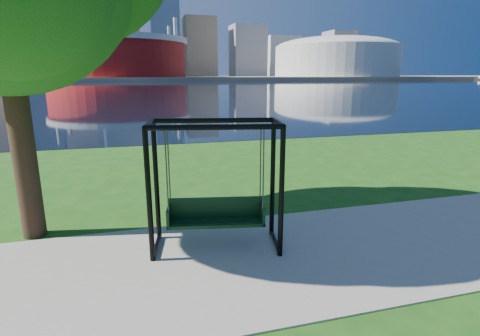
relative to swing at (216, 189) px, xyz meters
name	(u,v)px	position (x,y,z in m)	size (l,w,h in m)	color
ground	(233,250)	(0.28, -0.22, -1.23)	(900.00, 900.00, 0.00)	#1E5114
path	(239,261)	(0.28, -0.72, -1.22)	(120.00, 4.00, 0.03)	#9E937F
river	(140,87)	(0.28, 101.78, -1.22)	(900.00, 180.00, 0.02)	black
far_bank	(135,78)	(0.28, 305.78, -0.23)	(900.00, 228.00, 2.00)	#937F60
stadium	(117,56)	(-9.72, 234.78, 12.99)	(83.00, 83.00, 32.00)	maroon
arena	(336,56)	(135.28, 234.78, 14.64)	(84.00, 84.00, 26.56)	beige
skyline	(126,32)	(-3.99, 319.17, 34.66)	(392.00, 66.00, 96.50)	gray
swing	(216,189)	(0.00, 0.00, 0.00)	(2.65, 1.53, 2.55)	black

